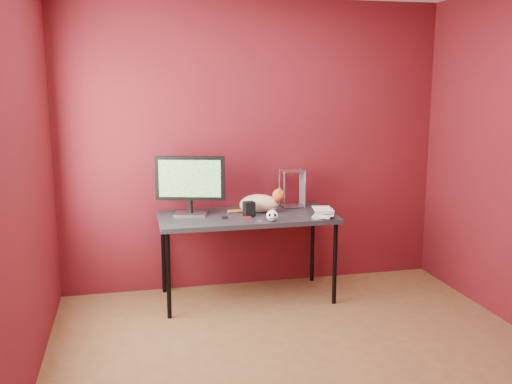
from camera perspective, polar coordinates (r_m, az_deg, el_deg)
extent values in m
cube|color=brown|center=(3.95, 5.64, -17.32)|extent=(3.50, 3.50, 0.01)
cube|color=#571017|center=(5.20, -0.20, 4.64)|extent=(3.50, 0.02, 2.60)
cube|color=#571017|center=(1.99, 22.51, -6.22)|extent=(3.50, 0.02, 2.60)
cube|color=#571017|center=(3.40, -23.15, 0.51)|extent=(0.02, 3.50, 2.60)
cube|color=black|center=(4.90, -0.94, -2.51)|extent=(1.50, 0.70, 0.04)
cylinder|color=black|center=(4.62, -8.75, -8.29)|extent=(0.04, 0.04, 0.71)
cylinder|color=black|center=(4.91, 7.89, -7.12)|extent=(0.04, 0.04, 0.71)
cylinder|color=black|center=(5.19, -9.24, -6.16)|extent=(0.04, 0.04, 0.71)
cylinder|color=black|center=(5.45, 5.67, -5.25)|extent=(0.04, 0.04, 0.71)
cube|color=#A4A3A8|center=(4.91, -6.54, -2.19)|extent=(0.31, 0.25, 0.02)
cylinder|color=black|center=(4.89, -6.56, -1.41)|extent=(0.04, 0.04, 0.12)
cube|color=black|center=(4.85, -6.62, 1.37)|extent=(0.58, 0.19, 0.38)
cube|color=#204E15|center=(4.85, -6.62, 1.37)|extent=(0.51, 0.14, 0.31)
ellipsoid|color=orange|center=(4.97, 0.35, -1.14)|extent=(0.37, 0.28, 0.16)
ellipsoid|color=orange|center=(4.99, -0.76, -1.27)|extent=(0.20, 0.19, 0.13)
sphere|color=white|center=(4.97, 1.47, -1.45)|extent=(0.11, 0.11, 0.11)
sphere|color=#BC5524|center=(4.94, 2.27, -0.30)|extent=(0.11, 0.11, 0.11)
cone|color=#BC5524|center=(4.90, 2.30, 0.26)|extent=(0.04, 0.04, 0.04)
cone|color=#BC5524|center=(4.96, 2.36, 0.37)|extent=(0.04, 0.04, 0.04)
cylinder|color=red|center=(4.95, 2.10, -0.80)|extent=(0.08, 0.08, 0.01)
cylinder|color=#BC5524|center=(4.97, -1.85, -1.91)|extent=(0.18, 0.04, 0.03)
ellipsoid|color=white|center=(4.65, 1.62, -2.37)|extent=(0.10, 0.10, 0.09)
ellipsoid|color=black|center=(4.60, 1.52, -2.36)|extent=(0.02, 0.01, 0.03)
ellipsoid|color=black|center=(4.61, 1.98, -2.33)|extent=(0.02, 0.01, 0.03)
cube|color=black|center=(4.61, 1.76, -2.68)|extent=(0.05, 0.02, 0.00)
cylinder|color=black|center=(4.84, -0.70, -2.33)|extent=(0.11, 0.11, 0.02)
cube|color=black|center=(4.83, -0.71, -1.61)|extent=(0.10, 0.09, 0.11)
imported|color=beige|center=(4.84, 5.87, -1.23)|extent=(0.23, 0.25, 0.21)
imported|color=beige|center=(4.80, 5.92, 1.19)|extent=(0.22, 0.25, 0.21)
imported|color=beige|center=(4.77, 5.97, 3.64)|extent=(0.21, 0.24, 0.21)
imported|color=beige|center=(4.75, 6.01, 6.11)|extent=(0.19, 0.23, 0.21)
cylinder|color=#A4A3A8|center=(5.08, 2.84, 0.15)|extent=(0.01, 0.01, 0.34)
cylinder|color=#A4A3A8|center=(5.14, 4.95, 0.24)|extent=(0.01, 0.01, 0.34)
cylinder|color=#A4A3A8|center=(5.23, 2.36, 0.47)|extent=(0.01, 0.01, 0.34)
cylinder|color=#A4A3A8|center=(5.29, 4.42, 0.55)|extent=(0.01, 0.01, 0.34)
cube|color=#A4A3A8|center=(5.22, 3.62, -1.38)|extent=(0.20, 0.16, 0.01)
cube|color=#A4A3A8|center=(5.16, 3.66, 2.12)|extent=(0.20, 0.16, 0.01)
cube|color=#AF0D13|center=(4.76, -0.89, -2.57)|extent=(0.07, 0.03, 0.01)
cube|color=black|center=(4.74, -3.14, -2.59)|extent=(0.05, 0.04, 0.02)
cylinder|color=#A4A3A8|center=(4.68, 0.45, -2.86)|extent=(0.04, 0.04, 0.00)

